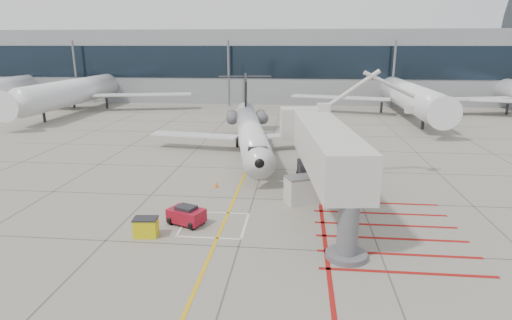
# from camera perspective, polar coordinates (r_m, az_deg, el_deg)

# --- Properties ---
(ground_plane) EXTENTS (260.00, 260.00, 0.00)m
(ground_plane) POSITION_cam_1_polar(r_m,az_deg,el_deg) (28.76, -1.22, -7.95)
(ground_plane) COLOR gray
(ground_plane) RESTS_ON ground
(regional_jet) EXTENTS (27.12, 31.94, 7.47)m
(regional_jet) POSITION_cam_1_polar(r_m,az_deg,el_deg) (43.11, -0.58, 5.09)
(regional_jet) COLOR white
(regional_jet) RESTS_ON ground_plane
(jet_bridge) EXTENTS (11.60, 20.61, 7.85)m
(jet_bridge) POSITION_cam_1_polar(r_m,az_deg,el_deg) (29.25, 9.46, 0.38)
(jet_bridge) COLOR silver
(jet_bridge) RESTS_ON ground_plane
(pushback_tug) EXTENTS (2.62, 2.16, 1.31)m
(pushback_tug) POSITION_cam_1_polar(r_m,az_deg,el_deg) (28.19, -9.27, -7.20)
(pushback_tug) COLOR maroon
(pushback_tug) RESTS_ON ground_plane
(spill_bin) EXTENTS (1.46, 1.04, 1.20)m
(spill_bin) POSITION_cam_1_polar(r_m,az_deg,el_deg) (27.04, -14.48, -8.64)
(spill_bin) COLOR #D2C40B
(spill_bin) RESTS_ON ground_plane
(baggage_cart) EXTENTS (1.67, 1.06, 1.05)m
(baggage_cart) POSITION_cam_1_polar(r_m,az_deg,el_deg) (33.30, 8.41, -3.86)
(baggage_cart) COLOR slate
(baggage_cart) RESTS_ON ground_plane
(ground_power_unit) EXTENTS (2.95, 2.41, 2.03)m
(ground_power_unit) POSITION_cam_1_polar(r_m,az_deg,el_deg) (31.52, 6.36, -3.95)
(ground_power_unit) COLOR beige
(ground_power_unit) RESTS_ON ground_plane
(cone_nose) EXTENTS (0.34, 0.34, 0.47)m
(cone_nose) POSITION_cam_1_polar(r_m,az_deg,el_deg) (35.07, -5.33, -3.27)
(cone_nose) COLOR #FF630D
(cone_nose) RESTS_ON ground_plane
(cone_side) EXTENTS (0.33, 0.33, 0.46)m
(cone_side) POSITION_cam_1_polar(r_m,az_deg,el_deg) (36.93, 4.54, -2.31)
(cone_side) COLOR orange
(cone_side) RESTS_ON ground_plane
(terminal_building) EXTENTS (180.00, 28.00, 14.00)m
(terminal_building) POSITION_cam_1_polar(r_m,az_deg,el_deg) (96.58, 10.01, 12.42)
(terminal_building) COLOR gray
(terminal_building) RESTS_ON ground_plane
(terminal_glass_band) EXTENTS (180.00, 0.10, 6.00)m
(terminal_glass_band) POSITION_cam_1_polar(r_m,az_deg,el_deg) (82.54, 10.72, 12.65)
(terminal_glass_band) COLOR black
(terminal_glass_band) RESTS_ON ground_plane
(bg_aircraft_b) EXTENTS (37.58, 41.76, 12.53)m
(bg_aircraft_b) POSITION_cam_1_polar(r_m,az_deg,el_deg) (81.72, -22.23, 10.56)
(bg_aircraft_b) COLOR silver
(bg_aircraft_b) RESTS_ON ground_plane
(bg_aircraft_c) EXTENTS (36.70, 40.78, 12.23)m
(bg_aircraft_c) POSITION_cam_1_polar(r_m,az_deg,el_deg) (74.40, 19.30, 10.36)
(bg_aircraft_c) COLOR silver
(bg_aircraft_c) RESTS_ON ground_plane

